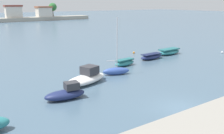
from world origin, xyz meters
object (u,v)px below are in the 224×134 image
object	(u,v)px
mooring_buoy_1	(134,53)
mooring_buoy_2	(222,52)
moored_boat_1	(66,93)
moored_boat_4	(125,63)
moored_boat_6	(169,52)
moored_boat_5	(151,57)
moored_boat_2	(86,78)
moored_boat_3	(116,70)

from	to	relation	value
mooring_buoy_1	mooring_buoy_2	distance (m)	14.78
moored_boat_1	moored_boat_4	xyz separation A→B (m)	(11.71, 6.67, -0.11)
mooring_buoy_2	moored_boat_6	bearing A→B (deg)	150.58
moored_boat_6	mooring_buoy_1	xyz separation A→B (m)	(-4.27, 3.86, -0.28)
moored_boat_6	moored_boat_5	bearing A→B (deg)	-172.00
moored_boat_6	moored_boat_2	bearing A→B (deg)	-166.47
moored_boat_1	moored_boat_6	world-z (taller)	moored_boat_1
moored_boat_2	moored_boat_5	distance (m)	14.57
moored_boat_1	moored_boat_2	bearing A→B (deg)	45.41
moored_boat_1	moored_boat_2	xyz separation A→B (m)	(3.72, 2.96, 0.05)
moored_boat_1	moored_boat_6	size ratio (longest dim) A/B	0.78
moored_boat_2	moored_boat_3	distance (m)	4.62
moored_boat_5	mooring_buoy_2	size ratio (longest dim) A/B	12.32
moored_boat_5	moored_boat_6	bearing A→B (deg)	8.57
moored_boat_6	moored_boat_3	bearing A→B (deg)	-164.67
moored_boat_2	moored_boat_4	distance (m)	8.81
moored_boat_6	mooring_buoy_2	world-z (taller)	moored_boat_6
moored_boat_4	moored_boat_5	distance (m)	5.89
moored_boat_5	moored_boat_1	bearing A→B (deg)	-159.18
moored_boat_2	moored_boat_6	distance (m)	19.49
moored_boat_1	moored_boat_3	size ratio (longest dim) A/B	0.57
moored_boat_2	moored_boat_6	size ratio (longest dim) A/B	1.21
moored_boat_5	moored_boat_6	xyz separation A→B (m)	(4.86, 0.96, 0.04)
moored_boat_2	moored_boat_4	bearing A→B (deg)	7.61
moored_boat_2	moored_boat_6	bearing A→B (deg)	-0.55
moored_boat_6	mooring_buoy_1	world-z (taller)	moored_boat_6
moored_boat_1	moored_boat_4	world-z (taller)	moored_boat_1
moored_boat_2	moored_boat_6	world-z (taller)	moored_boat_2
moored_boat_2	moored_boat_3	bearing A→B (deg)	-6.35
moored_boat_1	mooring_buoy_1	xyz separation A→B (m)	(18.11, 12.43, -0.38)
moored_boat_5	mooring_buoy_1	xyz separation A→B (m)	(0.59, 4.82, -0.24)
moored_boat_3	mooring_buoy_2	distance (m)	22.07
moored_boat_1	moored_boat_4	size ratio (longest dim) A/B	1.10
moored_boat_5	moored_boat_6	distance (m)	4.96
mooring_buoy_1	moored_boat_6	bearing A→B (deg)	-42.10
moored_boat_3	moored_boat_6	world-z (taller)	moored_boat_3
mooring_buoy_1	mooring_buoy_2	size ratio (longest dim) A/B	0.99
moored_boat_1	moored_boat_2	world-z (taller)	moored_boat_2
mooring_buoy_2	moored_boat_1	bearing A→B (deg)	-172.31
moored_boat_4	mooring_buoy_1	size ratio (longest dim) A/B	10.09
moored_boat_5	mooring_buoy_1	bearing A→B (deg)	80.35
moored_boat_1	moored_boat_4	bearing A→B (deg)	36.57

